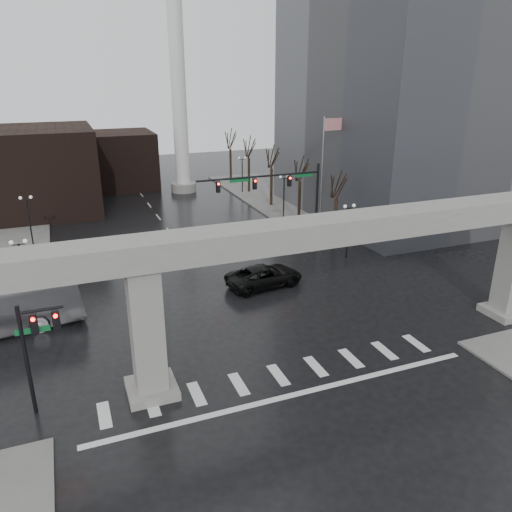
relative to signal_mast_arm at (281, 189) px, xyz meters
name	(u,v)px	position (x,y,z in m)	size (l,w,h in m)	color
ground	(271,366)	(-8.99, -18.80, -5.83)	(160.00, 160.00, 0.00)	black
sidewalk_ne	(341,194)	(17.01, 17.20, -5.75)	(28.00, 36.00, 0.15)	slate
elevated_guideway	(294,253)	(-7.73, -18.80, 1.05)	(48.00, 2.60, 8.70)	gray
office_tower	(416,24)	(19.01, 7.20, 15.17)	(22.00, 26.00, 42.00)	slate
building_far_left	(25,171)	(-22.99, 23.20, -0.83)	(16.00, 14.00, 10.00)	black
building_far_mid	(119,160)	(-10.99, 33.20, -1.83)	(10.00, 10.00, 8.00)	black
smokestack	(179,94)	(-2.99, 27.20, 7.52)	(3.60, 3.60, 30.00)	white
signal_mast_arm	(281,189)	(0.00, 0.00, 0.00)	(12.12, 0.43, 8.00)	black
signal_left_pole	(36,340)	(-21.24, -18.30, -1.76)	(2.30, 0.30, 6.00)	black
flagpole_assembly	(325,161)	(6.30, 3.20, 1.70)	(2.06, 0.12, 12.00)	silver
lamp_right_0	(348,222)	(4.51, -4.80, -2.36)	(1.22, 0.32, 5.11)	black
lamp_right_1	(284,189)	(4.51, 9.20, -2.36)	(1.22, 0.32, 5.11)	black
lamp_right_2	(242,168)	(4.51, 23.20, -2.36)	(1.22, 0.32, 5.11)	black
lamp_left_0	(22,261)	(-22.49, -4.80, -2.36)	(1.22, 0.32, 5.11)	black
lamp_left_1	(28,213)	(-22.49, 9.20, -2.36)	(1.22, 0.32, 5.11)	black
lamp_left_2	(32,184)	(-22.49, 23.20, -2.36)	(1.22, 0.32, 5.11)	black
tree_right_0	(336,217)	(5.54, -0.78, -3.04)	(1.09, 1.58, 7.50)	black
tree_right_1	(300,198)	(5.54, 7.22, -2.98)	(1.09, 1.61, 7.67)	black
tree_right_2	(272,183)	(5.54, 15.22, -2.91)	(1.10, 1.63, 7.85)	black
tree_right_3	(249,171)	(5.54, 23.22, -2.85)	(1.11, 1.66, 8.02)	black
tree_right_4	(231,162)	(5.54, 31.22, -2.79)	(1.12, 1.69, 8.19)	black
pickup_truck	(265,276)	(-4.96, -7.94, -4.96)	(2.88, 6.25, 1.74)	black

